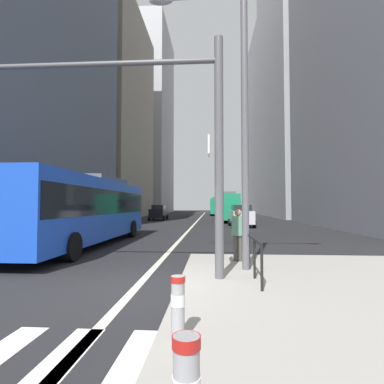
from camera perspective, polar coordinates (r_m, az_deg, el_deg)
name	(u,v)px	position (r m, az deg, el deg)	size (l,w,h in m)	color
ground_plane	(192,227)	(27.17, 0.03, -6.55)	(160.00, 160.00, 0.00)	black
lane_centre_line	(197,221)	(37.13, 1.04, -5.44)	(0.20, 80.00, 0.01)	beige
office_tower_left_mid	(104,115)	(53.44, -16.29, 13.74)	(12.37, 21.14, 33.53)	gray
office_tower_left_far	(142,122)	(79.88, -9.46, 12.99)	(13.75, 20.80, 46.38)	#9E9EA3
office_tower_right_mid	(302,49)	(59.19, 20.07, 24.12)	(11.52, 22.71, 56.57)	#9E9EA3
office_tower_right_far	(272,128)	(80.31, 14.90, 11.68)	(10.64, 22.94, 42.91)	#9E9EA3
city_bus_blue_oncoming	(86,207)	(15.21, -19.38, -2.68)	(2.71, 12.09, 3.40)	blue
city_bus_red_receding	(227,206)	(36.54, 6.66, -2.60)	(2.95, 11.53, 3.40)	#198456
city_bus_red_distant	(217,205)	(58.03, 4.77, -2.56)	(2.75, 11.30, 3.40)	#198456
car_oncoming_mid	(159,212)	(39.09, -6.33, -3.84)	(2.08, 4.37, 1.94)	black
car_receding_near	(241,216)	(27.08, 9.27, -4.43)	(2.17, 4.22, 1.94)	silver
traffic_signal_gantry	(128,117)	(8.02, -12.05, 13.62)	(6.81, 0.65, 6.00)	#515156
street_lamp_post	(245,87)	(9.17, 9.90, 19.03)	(5.50, 0.32, 8.00)	#56565B
bollard_left	(178,304)	(4.27, -2.68, -20.41)	(0.20, 0.20, 0.83)	#99999E
pedestrian_railing	(252,247)	(8.14, 11.20, -10.10)	(0.06, 3.28, 0.98)	black
pedestrian_waiting	(238,232)	(9.81, 8.71, -7.53)	(0.42, 0.31, 1.65)	#423D38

